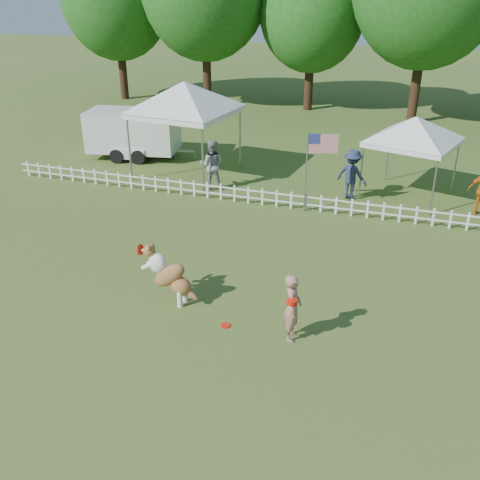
# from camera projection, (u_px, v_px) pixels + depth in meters

# --- Properties ---
(ground) EXTENTS (120.00, 120.00, 0.00)m
(ground) POSITION_uv_depth(u_px,v_px,m) (227.00, 324.00, 11.84)
(ground) COLOR #2B531A
(ground) RESTS_ON ground
(picket_fence) EXTENTS (22.00, 0.08, 0.60)m
(picket_fence) POSITION_uv_depth(u_px,v_px,m) (298.00, 201.00, 17.69)
(picket_fence) COLOR silver
(picket_fence) RESTS_ON ground
(handler) EXTENTS (0.44, 0.60, 1.52)m
(handler) POSITION_uv_depth(u_px,v_px,m) (292.00, 307.00, 11.05)
(handler) COLOR #A27261
(handler) RESTS_ON ground
(dog) EXTENTS (1.39, 0.56, 1.40)m
(dog) POSITION_uv_depth(u_px,v_px,m) (170.00, 275.00, 12.38)
(dog) COLOR brown
(dog) RESTS_ON ground
(frisbee_on_turf) EXTENTS (0.23, 0.23, 0.02)m
(frisbee_on_turf) POSITION_uv_depth(u_px,v_px,m) (226.00, 325.00, 11.77)
(frisbee_on_turf) COLOR red
(frisbee_on_turf) RESTS_ON ground
(canopy_tent_left) EXTENTS (3.73, 3.73, 3.49)m
(canopy_tent_left) POSITION_uv_depth(u_px,v_px,m) (186.00, 130.00, 20.37)
(canopy_tent_left) COLOR white
(canopy_tent_left) RESTS_ON ground
(canopy_tent_right) EXTENTS (3.33, 3.33, 2.77)m
(canopy_tent_right) POSITION_uv_depth(u_px,v_px,m) (411.00, 158.00, 18.34)
(canopy_tent_right) COLOR white
(canopy_tent_right) RESTS_ON ground
(cargo_trailer) EXTENTS (4.93, 2.82, 2.05)m
(cargo_trailer) POSITION_uv_depth(u_px,v_px,m) (133.00, 134.00, 22.76)
(cargo_trailer) COLOR silver
(cargo_trailer) RESTS_ON ground
(flag_pole) EXTENTS (1.00, 0.42, 2.65)m
(flag_pole) POSITION_uv_depth(u_px,v_px,m) (306.00, 173.00, 17.12)
(flag_pole) COLOR gray
(flag_pole) RESTS_ON ground
(spectator_a) EXTENTS (1.02, 0.88, 1.80)m
(spectator_a) POSITION_uv_depth(u_px,v_px,m) (212.00, 165.00, 19.28)
(spectator_a) COLOR gray
(spectator_a) RESTS_ON ground
(spectator_b) EXTENTS (1.29, 1.02, 1.75)m
(spectator_b) POSITION_uv_depth(u_px,v_px,m) (352.00, 175.00, 18.36)
(spectator_b) COLOR #222B49
(spectator_b) RESTS_ON ground
(tree_far_left) EXTENTS (6.60, 6.60, 11.00)m
(tree_far_left) POSITION_uv_depth(u_px,v_px,m) (117.00, 7.00, 32.54)
(tree_far_left) COLOR #1C4E16
(tree_far_left) RESTS_ON ground
(tree_center_left) EXTENTS (6.00, 6.00, 9.80)m
(tree_center_left) POSITION_uv_depth(u_px,v_px,m) (312.00, 21.00, 29.78)
(tree_center_left) COLOR #1C4E16
(tree_center_left) RESTS_ON ground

